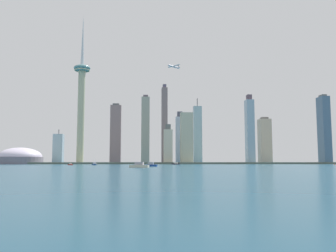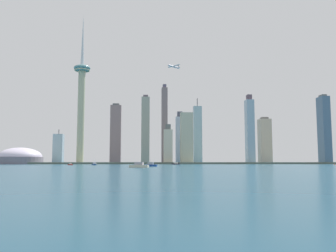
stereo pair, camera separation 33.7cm
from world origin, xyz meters
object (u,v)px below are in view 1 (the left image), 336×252
at_px(skyscraper_4, 168,146).
at_px(channel_buoy_0, 334,164).
at_px(skyscraper_0, 265,141).
at_px(skyscraper_9, 250,131).
at_px(skyscraper_7, 187,138).
at_px(skyscraper_8, 58,149).
at_px(boat_2, 151,165).
at_px(boat_5, 176,164).
at_px(boat_3, 94,164).
at_px(skyscraper_3, 180,139).
at_px(skyscraper_10, 324,130).
at_px(skyscraper_1, 116,134).
at_px(skyscraper_5, 164,125).
at_px(boat_0, 139,166).
at_px(observation_tower, 81,96).
at_px(boat_4, 95,164).
at_px(airplane, 174,67).
at_px(boat_1, 70,164).
at_px(skyscraper_2, 198,135).
at_px(stadium_dome, 20,158).
at_px(skyscraper_6, 145,130).

xyz_separation_m(skyscraper_4, channel_buoy_0, (230.48, -192.22, -34.62)).
height_order(skyscraper_0, skyscraper_9, skyscraper_9).
xyz_separation_m(skyscraper_9, channel_buoy_0, (61.03, -209.00, -66.59)).
bearing_deg(skyscraper_7, skyscraper_8, 168.44).
distance_m(boat_2, boat_5, 241.01).
relative_size(skyscraper_0, skyscraper_9, 0.74).
bearing_deg(skyscraper_4, skyscraper_0, 22.09).
height_order(skyscraper_0, boat_3, skyscraper_0).
height_order(skyscraper_3, skyscraper_4, skyscraper_3).
xyz_separation_m(skyscraper_0, skyscraper_10, (91.94, -92.22, 17.82)).
relative_size(skyscraper_1, skyscraper_5, 0.77).
bearing_deg(boat_0, skyscraper_10, -117.65).
distance_m(skyscraper_5, boat_0, 486.18).
distance_m(observation_tower, skyscraper_10, 497.08).
height_order(skyscraper_3, skyscraper_7, skyscraper_3).
relative_size(boat_4, airplane, 0.24).
xyz_separation_m(skyscraper_5, skyscraper_10, (320.96, -79.53, -16.18)).
xyz_separation_m(skyscraper_7, boat_3, (-152.47, -218.54, -50.20)).
xyz_separation_m(skyscraper_5, boat_3, (-110.91, -281.72, -83.77)).
relative_size(skyscraper_1, airplane, 4.91).
height_order(skyscraper_4, skyscraper_7, skyscraper_7).
xyz_separation_m(skyscraper_5, boat_2, (-35.76, -410.46, -83.80)).
distance_m(boat_5, channel_buoy_0, 243.70).
relative_size(boat_1, airplane, 0.33).
xyz_separation_m(skyscraper_4, skyscraper_7, (38.70, 15.92, 15.87)).
distance_m(boat_0, airplane, 471.85).
height_order(skyscraper_7, airplane, airplane).
distance_m(skyscraper_3, airplane, 163.07).
xyz_separation_m(skyscraper_5, skyscraper_7, (41.56, -63.18, -33.57)).
xyz_separation_m(boat_0, airplane, (62.16, 422.46, 200.75)).
height_order(skyscraper_0, skyscraper_8, skyscraper_0).
bearing_deg(skyscraper_2, skyscraper_4, -134.30).
distance_m(stadium_dome, skyscraper_7, 329.59).
distance_m(stadium_dome, skyscraper_8, 83.14).
bearing_deg(skyscraper_1, channel_buoy_0, -40.42).
relative_size(skyscraper_7, boat_0, 6.19).
height_order(skyscraper_8, skyscraper_10, skyscraper_10).
height_order(stadium_dome, skyscraper_10, skyscraper_10).
relative_size(skyscraper_0, skyscraper_2, 0.73).
bearing_deg(boat_5, skyscraper_2, -85.62).
relative_size(skyscraper_5, skyscraper_8, 2.41).
distance_m(skyscraper_8, boat_2, 445.96).
bearing_deg(skyscraper_3, channel_buoy_0, -55.06).
height_order(skyscraper_3, skyscraper_8, skyscraper_3).
bearing_deg(skyscraper_10, stadium_dome, 178.47).
bearing_deg(skyscraper_10, skyscraper_6, 162.23).
bearing_deg(stadium_dome, skyscraper_6, 22.32).
bearing_deg(boat_1, skyscraper_6, 119.61).
xyz_separation_m(skyscraper_6, boat_0, (-4.25, -513.45, -76.10)).
height_order(skyscraper_9, boat_1, skyscraper_9).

